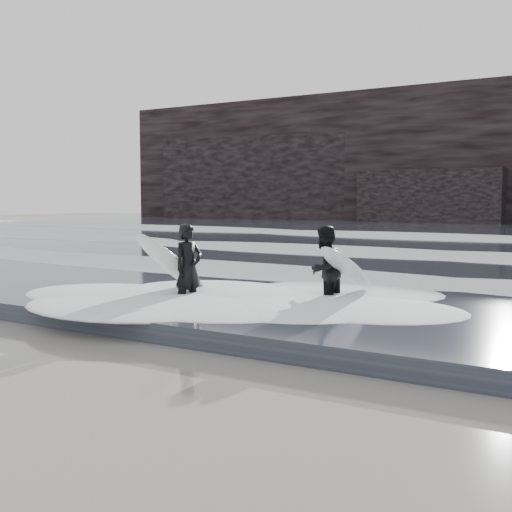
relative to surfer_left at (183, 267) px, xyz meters
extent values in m
ellipsoid|color=white|center=(1.88, 3.70, -0.39)|extent=(60.00, 3.20, 0.20)
ellipsoid|color=white|center=(1.88, 10.70, -0.37)|extent=(60.00, 4.00, 0.24)
ellipsoid|color=white|center=(1.88, 19.70, -0.34)|extent=(60.00, 4.80, 0.30)
imported|color=black|center=(0.14, -0.02, -0.01)|extent=(0.49, 0.64, 1.56)
ellipsoid|color=white|center=(-0.26, 0.03, 0.02)|extent=(0.73, 2.04, 1.35)
imported|color=black|center=(2.22, 1.13, -0.03)|extent=(0.62, 0.77, 1.53)
ellipsoid|color=white|center=(2.64, 1.13, 0.03)|extent=(0.53, 1.78, 0.93)
camera|label=1|loc=(6.99, -8.94, 1.22)|focal=45.00mm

